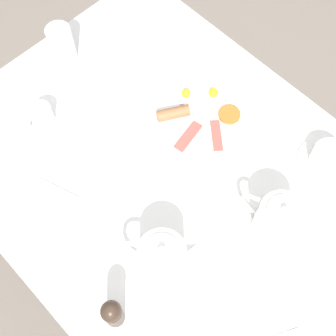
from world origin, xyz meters
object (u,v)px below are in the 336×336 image
teapot_near (161,257)px  teapot_far (278,219)px  teacup_with_saucer_right (138,4)px  breakfast_plate (200,115)px  pepper_grinder (113,314)px  water_glass_tall (62,45)px  napkin_folded (42,215)px  teacup_with_saucer_left (328,159)px  fork_spare (106,109)px  creamer_jug (42,115)px

teapot_near → teapot_far: same height
teapot_far → teacup_with_saucer_right: 0.78m
breakfast_plate → pepper_grinder: bearing=24.6°
water_glass_tall → napkin_folded: size_ratio=0.65×
teacup_with_saucer_left → water_glass_tall: bearing=-69.8°
teapot_far → teacup_with_saucer_left: (-0.23, -0.02, -0.03)m
teacup_with_saucer_right → fork_spare: 0.37m
teacup_with_saucer_left → water_glass_tall: size_ratio=1.22×
napkin_folded → teacup_with_saucer_left: bearing=147.0°
teapot_near → fork_spare: bearing=128.6°
water_glass_tall → teapot_near: bearing=70.9°
teapot_near → teapot_far: (-0.26, 0.12, 0.00)m
teacup_with_saucer_right → napkin_folded: 0.70m
teapot_far → napkin_folded: size_ratio=1.07×
teacup_with_saucer_right → teacup_with_saucer_left: bearing=89.3°
teacup_with_saucer_right → napkin_folded: size_ratio=0.79×
water_glass_tall → napkin_folded: (0.34, 0.34, -0.06)m
breakfast_plate → creamer_jug: (0.31, -0.28, 0.02)m
breakfast_plate → pepper_grinder: size_ratio=2.51×
breakfast_plate → water_glass_tall: water_glass_tall is taller
teapot_far → fork_spare: size_ratio=1.19×
teapot_near → teacup_with_saucer_right: bearing=114.1°
teacup_with_saucer_right → pepper_grinder: size_ratio=1.30×
water_glass_tall → teacup_with_saucer_right: bearing=177.8°
teacup_with_saucer_left → pepper_grinder: size_ratio=1.30×
teapot_far → fork_spare: bearing=177.1°
napkin_folded → teacup_with_saucer_right: bearing=-152.5°
teapot_near → napkin_folded: teapot_near is taller
water_glass_tall → creamer_jug: size_ratio=1.49×
teapot_near → pepper_grinder: bearing=-111.4°
teacup_with_saucer_left → creamer_jug: size_ratio=1.82×
water_glass_tall → pepper_grinder: water_glass_tall is taller
teapot_far → napkin_folded: (0.39, -0.42, -0.05)m
teacup_with_saucer_right → water_glass_tall: water_glass_tall is taller
teapot_near → breakfast_plate: bearing=94.7°
teacup_with_saucer_right → creamer_jug: bearing=14.0°
teacup_with_saucer_right → pepper_grinder: (0.66, 0.63, 0.03)m
teapot_far → teacup_with_saucer_left: bearing=84.0°
breakfast_plate → fork_spare: breakfast_plate is taller
breakfast_plate → fork_spare: size_ratio=1.71×
teapot_far → water_glass_tall: size_ratio=1.64×
teapot_near → teacup_with_saucer_right: size_ratio=1.25×
napkin_folded → breakfast_plate: bearing=171.3°
breakfast_plate → teacup_with_saucer_right: teacup_with_saucer_right is taller
pepper_grinder → fork_spare: bearing=-128.8°
breakfast_plate → teacup_with_saucer_right: 0.42m
creamer_jug → pepper_grinder: (0.20, 0.52, 0.03)m
napkin_folded → fork_spare: size_ratio=1.12×
teapot_far → pepper_grinder: size_ratio=1.75×
teacup_with_saucer_left → pepper_grinder: 0.65m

